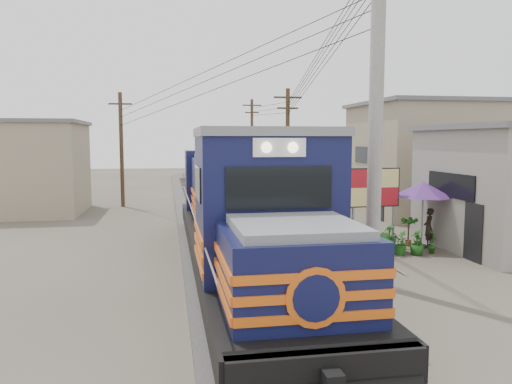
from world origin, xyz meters
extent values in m
plane|color=#473F35|center=(0.00, 0.00, 0.00)|extent=(120.00, 120.00, 0.00)
cube|color=#595651|center=(0.00, 10.00, 0.08)|extent=(3.60, 70.00, 0.16)
cube|color=#51331E|center=(-0.54, 10.00, 0.26)|extent=(0.08, 70.00, 0.12)
cube|color=#51331E|center=(0.54, 10.00, 0.26)|extent=(0.08, 70.00, 0.12)
cube|color=black|center=(0.00, 1.50, 0.80)|extent=(3.12, 17.23, 0.59)
cube|color=black|center=(0.00, -3.89, 0.48)|extent=(2.37, 3.45, 0.70)
cube|color=black|center=(0.00, 6.88, 0.48)|extent=(2.37, 3.45, 0.70)
cube|color=#10133B|center=(0.00, -5.18, 1.72)|extent=(2.56, 2.58, 1.62)
cube|color=#10133B|center=(0.00, -2.49, 2.58)|extent=(3.06, 2.80, 3.34)
cube|color=slate|center=(0.00, -2.49, 4.30)|extent=(3.12, 2.94, 0.19)
cube|color=black|center=(0.00, -3.90, 3.17)|extent=(2.19, 0.06, 0.86)
cube|color=white|center=(0.00, -3.91, 3.98)|extent=(1.08, 0.06, 0.38)
cube|color=#10133B|center=(0.00, 4.19, 2.15)|extent=(2.44, 10.55, 2.48)
cube|color=slate|center=(0.00, 4.19, 3.44)|extent=(2.19, 10.55, 0.19)
cube|color=#E05D15|center=(0.00, 1.50, 1.40)|extent=(3.16, 17.23, 0.15)
cube|color=#E05D15|center=(0.00, 1.50, 1.72)|extent=(3.16, 17.23, 0.15)
cube|color=#E05D15|center=(0.00, 1.50, 2.04)|extent=(3.16, 17.23, 0.15)
cylinder|color=#9E9B93|center=(3.50, -0.50, 5.00)|extent=(0.40, 0.40, 10.00)
cylinder|color=#4C3826|center=(4.50, 14.00, 3.50)|extent=(0.24, 0.24, 7.00)
cube|color=#4C3826|center=(4.50, 14.00, 6.50)|extent=(1.60, 0.10, 0.10)
cube|color=#4C3826|center=(4.50, 14.00, 5.90)|extent=(1.20, 0.10, 0.10)
cylinder|color=#4C3826|center=(4.80, 28.00, 3.75)|extent=(0.24, 0.24, 7.50)
cube|color=#4C3826|center=(4.80, 28.00, 7.00)|extent=(1.60, 0.10, 0.10)
cube|color=#4C3826|center=(4.80, 28.00, 6.40)|extent=(1.20, 0.10, 0.10)
cylinder|color=#4C3826|center=(-5.00, 18.00, 3.50)|extent=(0.24, 0.24, 7.00)
cube|color=#4C3826|center=(-5.00, 18.00, 6.50)|extent=(1.60, 0.10, 0.10)
cube|color=#4C3826|center=(-5.00, 18.00, 5.90)|extent=(1.20, 0.10, 0.10)
cube|color=black|center=(7.98, 3.00, 2.48)|extent=(0.05, 3.00, 0.90)
cube|color=gray|center=(12.50, 12.00, 3.00)|extent=(8.00, 7.00, 6.00)
cube|color=slate|center=(12.50, 12.00, 6.10)|extent=(8.40, 7.35, 0.20)
cube|color=black|center=(8.48, 12.00, 3.30)|extent=(0.05, 3.50, 0.90)
cube|color=gray|center=(11.00, 22.00, 2.00)|extent=(6.00, 6.00, 4.00)
cube|color=slate|center=(11.00, 22.00, 4.10)|extent=(6.30, 6.30, 0.20)
cube|color=black|center=(7.98, 22.00, 2.20)|extent=(0.05, 3.00, 0.90)
cube|color=gray|center=(-10.00, 16.00, 2.50)|extent=(6.00, 6.00, 5.00)
cube|color=slate|center=(-10.00, 16.00, 5.10)|extent=(6.30, 6.30, 0.20)
cylinder|color=#99999E|center=(4.51, 3.70, 1.14)|extent=(0.10, 0.10, 2.28)
cylinder|color=#99999E|center=(6.15, 3.77, 1.14)|extent=(0.10, 0.10, 2.28)
cube|color=black|center=(5.33, 3.74, 2.37)|extent=(2.01, 0.21, 1.46)
cube|color=#B41823|center=(5.33, 3.71, 2.37)|extent=(1.91, 0.17, 1.37)
cylinder|color=black|center=(7.35, 3.82, 0.05)|extent=(0.46, 0.46, 0.10)
cylinder|color=#99999E|center=(7.35, 3.82, 1.16)|extent=(0.05, 0.05, 2.31)
cone|color=#4E2570|center=(7.35, 3.82, 2.26)|extent=(2.37, 2.37, 0.58)
imported|color=black|center=(7.72, 3.97, 0.75)|extent=(0.64, 0.64, 1.50)
imported|color=#1E5618|center=(4.73, 2.77, 0.44)|extent=(0.54, 0.54, 0.87)
imported|color=#1E5618|center=(5.27, 2.57, 0.44)|extent=(0.56, 0.61, 0.88)
imported|color=#1E5618|center=(5.99, 2.80, 0.41)|extent=(0.83, 0.89, 0.83)
imported|color=#1E5618|center=(6.58, 2.70, 0.47)|extent=(0.67, 0.67, 0.94)
imported|color=#1E5618|center=(7.23, 2.82, 0.47)|extent=(0.54, 0.60, 0.94)
imported|color=#1E5618|center=(4.54, 3.67, 0.52)|extent=(0.59, 0.67, 1.04)
imported|color=#1E5618|center=(5.18, 3.78, 0.30)|extent=(0.72, 0.72, 0.61)
imported|color=#1E5618|center=(6.01, 3.78, 0.48)|extent=(0.62, 0.62, 0.96)
imported|color=#1E5618|center=(6.54, 3.77, 0.35)|extent=(0.30, 0.40, 0.70)
imported|color=#1E5618|center=(7.14, 3.68, 0.30)|extent=(0.34, 0.39, 0.60)
camera|label=1|loc=(-2.19, -13.65, 4.14)|focal=35.00mm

